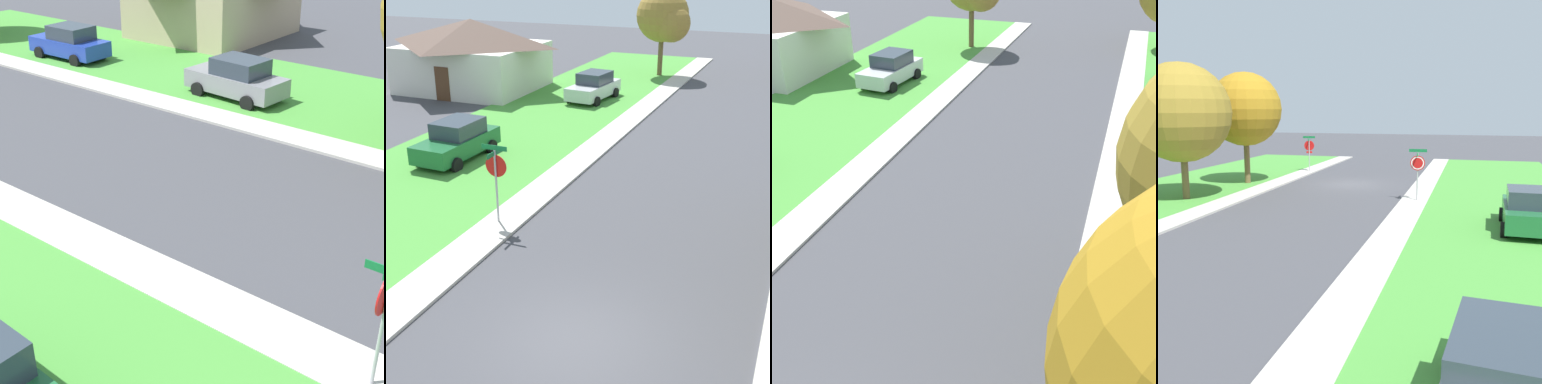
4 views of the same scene
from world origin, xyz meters
TOP-DOWN VIEW (x-y plane):
  - ground_plane at (0.00, 0.00)m, footprint 120.00×120.00m
  - sidewalk_east at (4.70, 12.00)m, footprint 1.40×56.00m
  - sidewalk_west at (-4.70, 12.00)m, footprint 1.40×56.00m
  - lawn_west at (-9.40, 12.00)m, footprint 8.00×56.00m
  - stop_sign_near_corner at (4.47, -4.66)m, footprint 0.91×0.91m
  - stop_sign_far_corner at (-4.84, 4.68)m, footprint 0.92×0.92m
  - car_green_far_down_street at (-9.75, 9.53)m, footprint 2.14×4.35m
  - tree_across_right at (6.71, 1.43)m, footprint 4.96×4.62m
  - tree_across_left at (7.41, 7.12)m, footprint 5.54×5.15m

SIDE VIEW (x-z plane):
  - ground_plane at x=0.00m, z-range 0.00..0.00m
  - lawn_west at x=-9.40m, z-range 0.00..0.08m
  - sidewalk_east at x=4.70m, z-range 0.00..0.10m
  - sidewalk_west at x=-4.70m, z-range 0.00..0.10m
  - car_green_far_down_street at x=-9.75m, z-range -0.01..1.75m
  - stop_sign_near_corner at x=4.47m, z-range 0.49..3.26m
  - stop_sign_far_corner at x=-4.84m, z-range 0.50..3.27m
  - tree_across_left at x=7.41m, z-range 0.85..8.03m
  - tree_across_right at x=6.71m, z-range 1.08..8.17m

